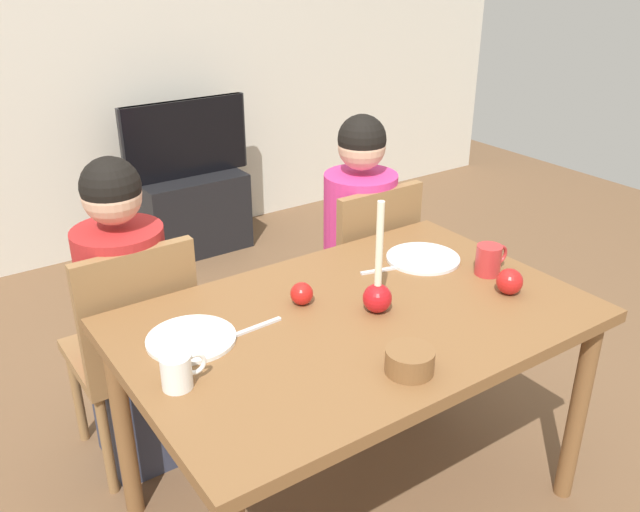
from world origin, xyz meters
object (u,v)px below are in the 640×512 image
(apple_near_candle, at_px, (510,282))
(chair_left, at_px, (135,343))
(plate_right, at_px, (423,258))
(apple_by_left_plate, at_px, (302,294))
(person_left_child, at_px, (130,325))
(candle_centerpiece, at_px, (378,290))
(chair_right, at_px, (363,271))
(tv, at_px, (185,139))
(dining_table, at_px, (357,338))
(person_right_child, at_px, (359,256))
(mug_left, at_px, (178,371))
(tv_stand, at_px, (192,212))
(bowl_walnuts, at_px, (410,361))
(plate_left, at_px, (191,339))
(mug_right, at_px, (489,260))

(apple_near_candle, bearing_deg, chair_left, 141.89)
(plate_right, relative_size, apple_by_left_plate, 3.62)
(person_left_child, relative_size, plate_right, 4.51)
(chair_left, relative_size, candle_centerpiece, 2.51)
(chair_right, height_order, tv, tv)
(dining_table, relative_size, person_right_child, 1.19)
(plate_right, distance_m, mug_left, 1.04)
(dining_table, xyz_separation_m, person_left_child, (-0.50, 0.64, -0.10))
(dining_table, relative_size, tv_stand, 2.19)
(person_right_child, distance_m, tv_stand, 1.69)
(chair_right, distance_m, bowl_walnuts, 1.12)
(person_right_child, bearing_deg, tv_stand, 91.15)
(person_left_child, relative_size, mug_left, 9.58)
(tv_stand, height_order, apple_near_candle, apple_near_candle)
(plate_right, relative_size, apple_near_candle, 3.07)
(person_left_child, bearing_deg, plate_right, -26.44)
(tv_stand, bearing_deg, candle_centerpiece, -99.96)
(dining_table, relative_size, tv, 1.77)
(plate_left, xyz_separation_m, apple_by_left_plate, (0.38, 0.00, 0.03))
(chair_left, height_order, person_left_child, person_left_child)
(tv_stand, xyz_separation_m, plate_right, (-0.04, -2.12, 0.52))
(bowl_walnuts, bearing_deg, apple_near_candle, 14.95)
(tv_stand, xyz_separation_m, mug_right, (0.07, -2.33, 0.56))
(chair_left, relative_size, tv_stand, 1.41)
(chair_left, xyz_separation_m, person_right_child, (1.00, 0.03, 0.06))
(apple_by_left_plate, bearing_deg, person_left_child, 129.37)
(dining_table, distance_m, chair_right, 0.80)
(mug_right, height_order, apple_by_left_plate, mug_right)
(tv_stand, relative_size, plate_left, 2.51)
(person_right_child, distance_m, tv, 1.67)
(person_left_child, distance_m, mug_left, 0.72)
(plate_left, height_order, mug_right, mug_right)
(candle_centerpiece, bearing_deg, chair_right, 54.79)
(tv, relative_size, candle_centerpiece, 2.21)
(chair_left, bearing_deg, tv, 60.18)
(apple_near_candle, bearing_deg, plate_left, 161.80)
(tv, height_order, candle_centerpiece, candle_centerpiece)
(chair_left, distance_m, tv, 1.96)
(chair_right, xyz_separation_m, plate_left, (-0.98, -0.46, 0.24))
(bowl_walnuts, xyz_separation_m, apple_near_candle, (0.55, 0.15, 0.01))
(plate_left, xyz_separation_m, mug_left, (-0.12, -0.18, 0.04))
(plate_right, xyz_separation_m, apple_near_candle, (0.06, -0.34, 0.04))
(tv, height_order, mug_right, tv)
(plate_left, height_order, bowl_walnuts, bowl_walnuts)
(chair_right, bearing_deg, candle_centerpiece, -125.21)
(tv, height_order, mug_left, tv)
(chair_right, bearing_deg, plate_left, -155.00)
(apple_near_candle, height_order, apple_by_left_plate, apple_near_candle)
(plate_right, height_order, mug_left, mug_left)
(apple_by_left_plate, bearing_deg, tv_stand, 75.11)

